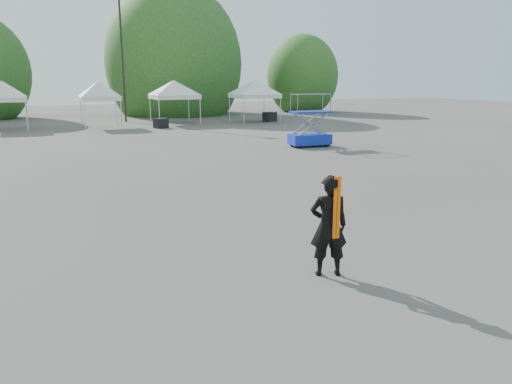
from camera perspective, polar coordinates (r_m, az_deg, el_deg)
name	(u,v)px	position (r m, az deg, el deg)	size (l,w,h in m)	color
ground	(230,246)	(10.97, -3.02, -6.13)	(120.00, 120.00, 0.00)	#474442
light_pole_east	(122,52)	(42.27, -15.07, 15.22)	(0.60, 0.25, 9.80)	black
tree_mid_e	(174,63)	(50.33, -9.32, 14.30)	(5.12, 5.12, 7.79)	#382314
tree_far_e	(302,76)	(53.27, 5.32, 13.03)	(3.84, 3.84, 5.84)	#382314
tent_d	(2,85)	(38.59, -27.03, 10.86)	(4.08, 4.08, 3.88)	silver
tent_e	(99,84)	(37.77, -17.53, 11.64)	(3.78, 3.78, 3.88)	silver
tent_f	(174,84)	(39.54, -9.38, 12.10)	(4.72, 4.72, 3.88)	silver
tent_g	(254,84)	(40.72, -0.18, 12.29)	(4.68, 4.68, 3.88)	silver
man	(329,226)	(9.20, 8.31, -3.83)	(0.80, 0.65, 1.90)	black
scissor_lift	(310,120)	(26.37, 6.21, 8.15)	(2.19, 1.21, 2.74)	#0C169C
crate_mid	(161,123)	(36.56, -10.82, 7.72)	(0.89, 0.69, 0.69)	black
crate_east	(270,117)	(41.38, 1.57, 8.59)	(0.98, 0.76, 0.76)	black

